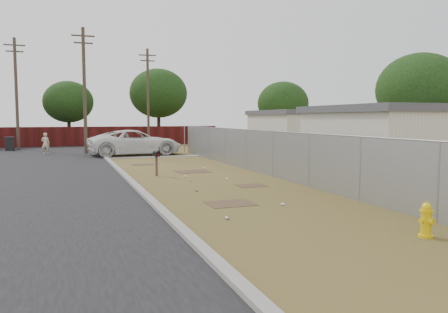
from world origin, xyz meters
name	(u,v)px	position (x,y,z in m)	size (l,w,h in m)	color
ground	(205,180)	(0.00, 0.00, 0.00)	(120.00, 120.00, 0.00)	brown
street	(39,166)	(-6.76, 8.05, 0.02)	(15.10, 60.00, 0.12)	black
chainlink_fence	(263,157)	(3.12, 1.03, 0.80)	(0.10, 27.06, 2.02)	gray
privacy_fence	(58,137)	(-6.00, 25.00, 0.90)	(30.00, 0.12, 1.80)	#440E10
utility_poles	(86,92)	(-3.67, 20.67, 4.69)	(12.60, 8.24, 9.00)	#443A2D
houses	(355,136)	(9.70, 3.13, 1.56)	(9.30, 17.24, 3.10)	beige
horizon_trees	(136,96)	(0.84, 23.56, 4.63)	(33.32, 31.94, 7.78)	#322116
fire_hydrant	(426,220)	(1.85, -9.91, 0.37)	(0.36, 0.36, 0.79)	yellow
mailbox	(156,156)	(-1.62, 2.06, 0.89)	(0.25, 0.49, 1.13)	#4F3C2D
pickup_truck	(135,143)	(-0.84, 13.43, 0.88)	(2.93, 6.36, 1.77)	white
pedestrian	(46,144)	(-6.73, 16.24, 0.77)	(0.56, 0.37, 1.55)	#C6B591
trash_bin	(10,144)	(-9.55, 21.08, 0.56)	(0.77, 0.79, 1.09)	black
scattered_litter	(213,185)	(-0.18, -1.49, 0.04)	(2.90, 10.92, 0.07)	white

